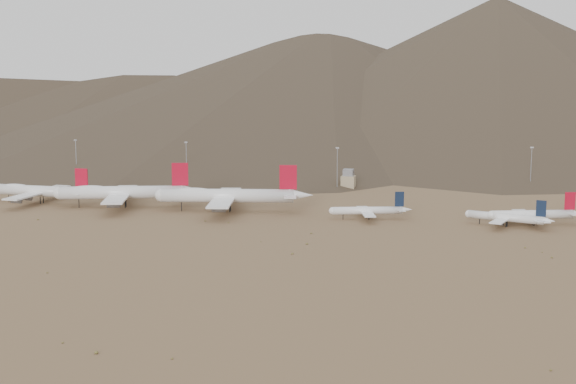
% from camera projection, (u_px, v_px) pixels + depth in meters
% --- Properties ---
extents(ground, '(3000.00, 3000.00, 0.00)m').
position_uv_depth(ground, '(242.00, 225.00, 372.41)').
color(ground, olive).
rests_on(ground, ground).
extents(mountain_ridge, '(4400.00, 1000.00, 300.00)m').
position_uv_depth(mountain_ridge, '(415.00, 15.00, 1212.58)').
color(mountain_ridge, '#493C2B').
rests_on(mountain_ridge, ground).
extents(widebody_west, '(66.79, 51.28, 19.83)m').
position_uv_depth(widebody_west, '(40.00, 191.00, 428.76)').
color(widebody_west, white).
rests_on(widebody_west, ground).
extents(widebody_centre, '(75.44, 59.89, 23.15)m').
position_uv_depth(widebody_centre, '(123.00, 192.00, 416.80)').
color(widebody_centre, white).
rests_on(widebody_centre, ground).
extents(widebody_east, '(79.46, 62.27, 23.88)m').
position_uv_depth(widebody_east, '(228.00, 195.00, 404.70)').
color(widebody_east, white).
rests_on(widebody_east, ground).
extents(narrowbody_a, '(39.22, 29.09, 13.33)m').
position_uv_depth(narrowbody_a, '(369.00, 210.00, 384.83)').
color(narrowbody_a, white).
rests_on(narrowbody_a, ground).
extents(narrowbody_b, '(40.06, 29.71, 13.60)m').
position_uv_depth(narrowbody_b, '(508.00, 218.00, 366.24)').
color(narrowbody_b, white).
rests_on(narrowbody_b, ground).
extents(narrowbody_c, '(44.66, 33.23, 15.26)m').
position_uv_depth(narrowbody_c, '(535.00, 215.00, 370.72)').
color(narrowbody_c, white).
rests_on(narrowbody_c, ground).
extents(control_tower, '(8.00, 8.00, 12.00)m').
position_uv_depth(control_tower, '(348.00, 180.00, 479.66)').
color(control_tower, tan).
rests_on(control_tower, ground).
extents(mast_far_west, '(2.00, 0.60, 25.70)m').
position_uv_depth(mast_far_west, '(76.00, 157.00, 522.18)').
color(mast_far_west, gray).
rests_on(mast_far_west, ground).
extents(mast_west, '(2.00, 0.60, 25.70)m').
position_uv_depth(mast_west, '(186.00, 160.00, 507.70)').
color(mast_west, gray).
rests_on(mast_west, ground).
extents(mast_centre, '(2.00, 0.60, 25.70)m').
position_uv_depth(mast_centre, '(337.00, 167.00, 472.76)').
color(mast_centre, gray).
rests_on(mast_centre, ground).
extents(mast_east, '(2.00, 0.60, 25.70)m').
position_uv_depth(mast_east, '(531.00, 166.00, 475.32)').
color(mast_east, gray).
rests_on(mast_east, ground).
extents(desert_scrub, '(441.58, 175.25, 0.89)m').
position_uv_depth(desert_scrub, '(191.00, 266.00, 294.48)').
color(desert_scrub, olive).
rests_on(desert_scrub, ground).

